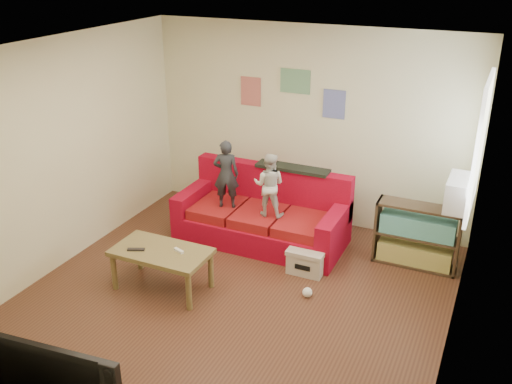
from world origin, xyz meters
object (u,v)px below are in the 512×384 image
at_px(bookshelf, 416,239).
at_px(file_box, 307,260).
at_px(sofa, 264,217).
at_px(child_b, 269,185).
at_px(coffee_table, 161,255).
at_px(television, 60,374).
at_px(child_a, 226,174).

xyz_separation_m(bookshelf, file_box, (-1.14, -0.70, -0.20)).
relative_size(sofa, child_b, 2.66).
bearing_deg(coffee_table, file_box, 36.58).
bearing_deg(child_b, bookshelf, -179.46).
relative_size(bookshelf, television, 0.86).
distance_m(child_b, coffee_table, 1.63).
bearing_deg(file_box, coffee_table, -143.42).
xyz_separation_m(sofa, file_box, (0.81, -0.56, -0.17)).
relative_size(child_a, coffee_table, 0.84).
height_order(child_b, television, child_b).
bearing_deg(bookshelf, child_a, -172.49).
bearing_deg(child_b, child_a, -9.43).
distance_m(bookshelf, file_box, 1.35).
bearing_deg(coffee_table, child_b, 63.31).
distance_m(sofa, television, 3.92).
xyz_separation_m(sofa, bookshelf, (1.95, 0.14, 0.03)).
distance_m(sofa, coffee_table, 1.67).
relative_size(coffee_table, television, 0.94).
distance_m(child_a, television, 3.76).
xyz_separation_m(sofa, child_b, (0.15, -0.17, 0.54)).
relative_size(child_b, television, 0.71).
relative_size(file_box, television, 0.38).
xyz_separation_m(child_b, coffee_table, (-0.70, -1.40, -0.45)).
bearing_deg(bookshelf, child_b, -170.03).
xyz_separation_m(child_b, bookshelf, (1.80, 0.32, -0.51)).
relative_size(child_a, file_box, 2.04).
distance_m(sofa, file_box, 1.00).
height_order(sofa, coffee_table, sofa).
bearing_deg(bookshelf, file_box, -148.46).
height_order(child_a, television, child_a).
height_order(sofa, file_box, sofa).
height_order(bookshelf, television, television).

